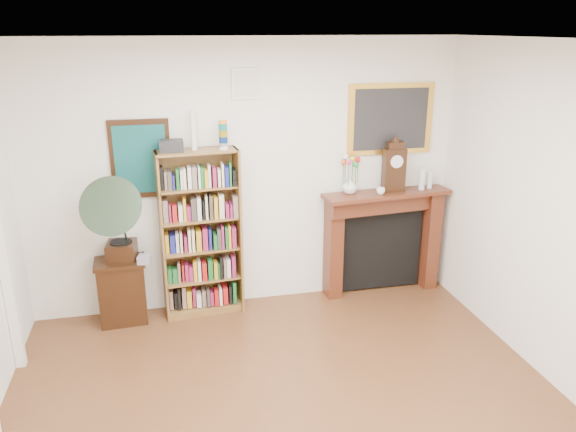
{
  "coord_description": "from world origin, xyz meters",
  "views": [
    {
      "loc": [
        -0.84,
        -3.09,
        2.88
      ],
      "look_at": [
        0.23,
        1.6,
        1.25
      ],
      "focal_mm": 35.0,
      "sensor_mm": 36.0,
      "label": 1
    }
  ],
  "objects_px": {
    "bookshelf": "(200,225)",
    "bottle_left": "(422,179)",
    "cd_stack": "(144,259)",
    "mantel_clock": "(394,167)",
    "side_cabinet": "(122,291)",
    "teacup": "(381,191)",
    "fireplace": "(382,232)",
    "gramophone": "(116,214)",
    "bottle_right": "(430,179)",
    "flower_vase": "(350,186)"
  },
  "relations": [
    {
      "from": "gramophone",
      "to": "bottle_right",
      "type": "relative_size",
      "value": 4.61
    },
    {
      "from": "mantel_clock",
      "to": "flower_vase",
      "type": "xyz_separation_m",
      "value": [
        -0.49,
        0.01,
        -0.18
      ]
    },
    {
      "from": "cd_stack",
      "to": "flower_vase",
      "type": "relative_size",
      "value": 0.71
    },
    {
      "from": "flower_vase",
      "to": "bottle_left",
      "type": "xyz_separation_m",
      "value": [
        0.82,
        -0.03,
        0.04
      ]
    },
    {
      "from": "bookshelf",
      "to": "flower_vase",
      "type": "relative_size",
      "value": 11.9
    },
    {
      "from": "gramophone",
      "to": "mantel_clock",
      "type": "distance_m",
      "value": 2.89
    },
    {
      "from": "bookshelf",
      "to": "bottle_left",
      "type": "bearing_deg",
      "value": -5.05
    },
    {
      "from": "cd_stack",
      "to": "mantel_clock",
      "type": "xyz_separation_m",
      "value": [
        2.66,
        0.18,
        0.74
      ]
    },
    {
      "from": "cd_stack",
      "to": "flower_vase",
      "type": "height_order",
      "value": "flower_vase"
    },
    {
      "from": "teacup",
      "to": "bottle_right",
      "type": "distance_m",
      "value": 0.63
    },
    {
      "from": "cd_stack",
      "to": "teacup",
      "type": "relative_size",
      "value": 1.33
    },
    {
      "from": "mantel_clock",
      "to": "bottle_right",
      "type": "distance_m",
      "value": 0.47
    },
    {
      "from": "side_cabinet",
      "to": "teacup",
      "type": "xyz_separation_m",
      "value": [
        2.73,
        -0.04,
        0.89
      ]
    },
    {
      "from": "bookshelf",
      "to": "gramophone",
      "type": "relative_size",
      "value": 2.18
    },
    {
      "from": "bookshelf",
      "to": "mantel_clock",
      "type": "distance_m",
      "value": 2.14
    },
    {
      "from": "teacup",
      "to": "bottle_right",
      "type": "height_order",
      "value": "bottle_right"
    },
    {
      "from": "cd_stack",
      "to": "mantel_clock",
      "type": "distance_m",
      "value": 2.76
    },
    {
      "from": "cd_stack",
      "to": "flower_vase",
      "type": "xyz_separation_m",
      "value": [
        2.17,
        0.2,
        0.56
      ]
    },
    {
      "from": "side_cabinet",
      "to": "bottle_right",
      "type": "xyz_separation_m",
      "value": [
        3.34,
        0.07,
        0.95
      ]
    },
    {
      "from": "bookshelf",
      "to": "bottle_left",
      "type": "xyz_separation_m",
      "value": [
        2.42,
        0.01,
        0.34
      ]
    },
    {
      "from": "teacup",
      "to": "cd_stack",
      "type": "bearing_deg",
      "value": -178.02
    },
    {
      "from": "flower_vase",
      "to": "teacup",
      "type": "bearing_deg",
      "value": -19.69
    },
    {
      "from": "fireplace",
      "to": "bottle_right",
      "type": "height_order",
      "value": "bottle_right"
    },
    {
      "from": "bottle_left",
      "to": "bottle_right",
      "type": "relative_size",
      "value": 1.2
    },
    {
      "from": "bottle_right",
      "to": "fireplace",
      "type": "bearing_deg",
      "value": 177.24
    },
    {
      "from": "cd_stack",
      "to": "bottle_left",
      "type": "height_order",
      "value": "bottle_left"
    },
    {
      "from": "fireplace",
      "to": "gramophone",
      "type": "height_order",
      "value": "gramophone"
    },
    {
      "from": "bottle_left",
      "to": "bookshelf",
      "type": "bearing_deg",
      "value": -179.77
    },
    {
      "from": "gramophone",
      "to": "flower_vase",
      "type": "distance_m",
      "value": 2.4
    },
    {
      "from": "gramophone",
      "to": "bottle_left",
      "type": "relative_size",
      "value": 3.84
    },
    {
      "from": "mantel_clock",
      "to": "bottle_right",
      "type": "bearing_deg",
      "value": 3.46
    },
    {
      "from": "bottle_right",
      "to": "bottle_left",
      "type": "bearing_deg",
      "value": -166.22
    },
    {
      "from": "gramophone",
      "to": "teacup",
      "type": "xyz_separation_m",
      "value": [
        2.7,
        0.08,
        0.03
      ]
    },
    {
      "from": "fireplace",
      "to": "cd_stack",
      "type": "xyz_separation_m",
      "value": [
        -2.58,
        -0.22,
        0.01
      ]
    },
    {
      "from": "teacup",
      "to": "bottle_left",
      "type": "relative_size",
      "value": 0.38
    },
    {
      "from": "side_cabinet",
      "to": "gramophone",
      "type": "distance_m",
      "value": 0.86
    },
    {
      "from": "fireplace",
      "to": "teacup",
      "type": "xyz_separation_m",
      "value": [
        -0.1,
        -0.13,
        0.52
      ]
    },
    {
      "from": "cd_stack",
      "to": "bottle_right",
      "type": "distance_m",
      "value": 3.15
    },
    {
      "from": "side_cabinet",
      "to": "bottle_right",
      "type": "height_order",
      "value": "bottle_right"
    },
    {
      "from": "bookshelf",
      "to": "mantel_clock",
      "type": "xyz_separation_m",
      "value": [
        2.09,
        0.03,
        0.48
      ]
    },
    {
      "from": "side_cabinet",
      "to": "bottle_left",
      "type": "xyz_separation_m",
      "value": [
        3.24,
        0.04,
        0.97
      ]
    },
    {
      "from": "fireplace",
      "to": "teacup",
      "type": "bearing_deg",
      "value": -133.26
    },
    {
      "from": "mantel_clock",
      "to": "bottle_right",
      "type": "relative_size",
      "value": 2.7
    },
    {
      "from": "gramophone",
      "to": "bottle_right",
      "type": "bearing_deg",
      "value": 9.3
    },
    {
      "from": "side_cabinet",
      "to": "bottle_left",
      "type": "distance_m",
      "value": 3.38
    },
    {
      "from": "fireplace",
      "to": "gramophone",
      "type": "relative_size",
      "value": 1.55
    },
    {
      "from": "side_cabinet",
      "to": "fireplace",
      "type": "relative_size",
      "value": 0.47
    },
    {
      "from": "cd_stack",
      "to": "bottle_left",
      "type": "relative_size",
      "value": 0.5
    },
    {
      "from": "teacup",
      "to": "bottle_left",
      "type": "xyz_separation_m",
      "value": [
        0.51,
        0.08,
        0.08
      ]
    },
    {
      "from": "cd_stack",
      "to": "bottle_right",
      "type": "relative_size",
      "value": 0.6
    }
  ]
}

